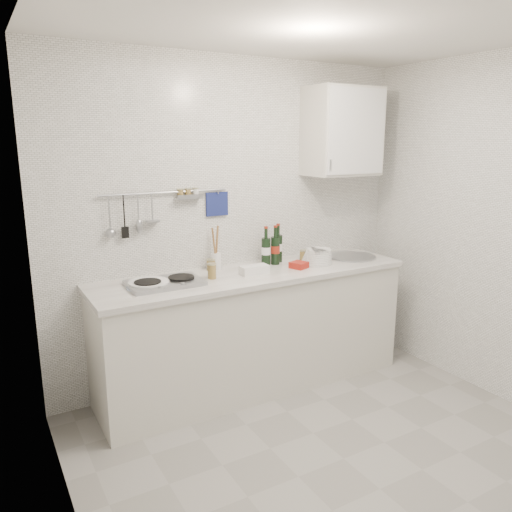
{
  "coord_description": "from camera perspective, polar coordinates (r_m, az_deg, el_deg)",
  "views": [
    {
      "loc": [
        -1.79,
        -2.04,
        1.89
      ],
      "look_at": [
        -0.1,
        0.9,
        1.09
      ],
      "focal_mm": 35.0,
      "sensor_mm": 36.0,
      "label": 1
    }
  ],
  "objects": [
    {
      "name": "wine_bottles",
      "position": [
        3.96,
        1.97,
        1.29
      ],
      "size": [
        0.23,
        0.14,
        0.31
      ],
      "rotation": [
        0.0,
        0.0,
        0.4
      ],
      "color": "black",
      "rests_on": "counter"
    },
    {
      "name": "counter",
      "position": [
        3.9,
        -0.17,
        -8.71
      ],
      "size": [
        2.44,
        0.64,
        0.96
      ],
      "color": "beige",
      "rests_on": "floor"
    },
    {
      "name": "butter_dish",
      "position": [
        3.68,
        -0.2,
        -1.57
      ],
      "size": [
        0.21,
        0.11,
        0.06
      ],
      "primitive_type": "cube",
      "rotation": [
        0.0,
        0.0,
        -0.02
      ],
      "color": "white",
      "rests_on": "counter"
    },
    {
      "name": "wall_rail",
      "position": [
        3.64,
        -10.58,
        5.65
      ],
      "size": [
        0.98,
        0.09,
        0.34
      ],
      "color": "#93969B",
      "rests_on": "back_wall"
    },
    {
      "name": "back_wall",
      "position": [
        3.93,
        -2.42,
        3.82
      ],
      "size": [
        3.0,
        0.02,
        2.5
      ],
      "primitive_type": "cube",
      "color": "silver",
      "rests_on": "floor"
    },
    {
      "name": "plate_stack_hob",
      "position": [
        3.44,
        -12.2,
        -3.16
      ],
      "size": [
        0.29,
        0.29,
        0.03
      ],
      "rotation": [
        0.0,
        0.0,
        -0.22
      ],
      "color": "#527CBB",
      "rests_on": "counter"
    },
    {
      "name": "plate_stack_sink",
      "position": [
        4.03,
        7.05,
        -0.06
      ],
      "size": [
        0.27,
        0.25,
        0.12
      ],
      "rotation": [
        0.0,
        0.0,
        -0.1
      ],
      "color": "white",
      "rests_on": "counter"
    },
    {
      "name": "floor",
      "position": [
        3.31,
        9.99,
        -21.85
      ],
      "size": [
        3.0,
        3.0,
        0.0
      ],
      "primitive_type": "plane",
      "color": "gray",
      "rests_on": "ground"
    },
    {
      "name": "jar_b",
      "position": [
        4.18,
        6.03,
        0.24
      ],
      "size": [
        0.06,
        0.06,
        0.08
      ],
      "rotation": [
        0.0,
        0.0,
        -0.24
      ],
      "color": "olive",
      "rests_on": "counter"
    },
    {
      "name": "wall_left",
      "position": [
        2.16,
        -20.88,
        -4.91
      ],
      "size": [
        0.02,
        2.8,
        2.5
      ],
      "primitive_type": "cube",
      "color": "silver",
      "rests_on": "floor"
    },
    {
      "name": "jar_a",
      "position": [
        3.8,
        -5.17,
        -0.97
      ],
      "size": [
        0.07,
        0.07,
        0.09
      ],
      "rotation": [
        0.0,
        0.0,
        -0.43
      ],
      "color": "olive",
      "rests_on": "counter"
    },
    {
      "name": "jar_d",
      "position": [
        3.56,
        -5.06,
        -1.7
      ],
      "size": [
        0.06,
        0.06,
        0.11
      ],
      "rotation": [
        0.0,
        0.0,
        0.35
      ],
      "color": "olive",
      "rests_on": "counter"
    },
    {
      "name": "wall_cabinet",
      "position": [
        4.23,
        9.87,
        13.81
      ],
      "size": [
        0.6,
        0.38,
        0.7
      ],
      "color": "beige",
      "rests_on": "back_wall"
    },
    {
      "name": "jar_c",
      "position": [
        4.12,
        5.41,
        0.12
      ],
      "size": [
        0.06,
        0.06,
        0.08
      ],
      "rotation": [
        0.0,
        0.0,
        -0.12
      ],
      "color": "olive",
      "rests_on": "counter"
    },
    {
      "name": "ceiling",
      "position": [
        2.79,
        12.24,
        25.58
      ],
      "size": [
        3.0,
        3.0,
        0.0
      ],
      "primitive_type": "plane",
      "rotation": [
        3.14,
        0.0,
        0.0
      ],
      "color": "silver",
      "rests_on": "back_wall"
    },
    {
      "name": "strawberry_punnet",
      "position": [
        3.86,
        4.91,
        -1.04
      ],
      "size": [
        0.15,
        0.15,
        0.05
      ],
      "primitive_type": "cube",
      "rotation": [
        0.0,
        0.0,
        0.35
      ],
      "color": "red",
      "rests_on": "counter"
    },
    {
      "name": "utensil_crock",
      "position": [
        3.82,
        -4.59,
        -0.33
      ],
      "size": [
        0.08,
        0.08,
        0.34
      ],
      "rotation": [
        0.0,
        0.0,
        -0.02
      ],
      "color": "white",
      "rests_on": "counter"
    }
  ]
}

